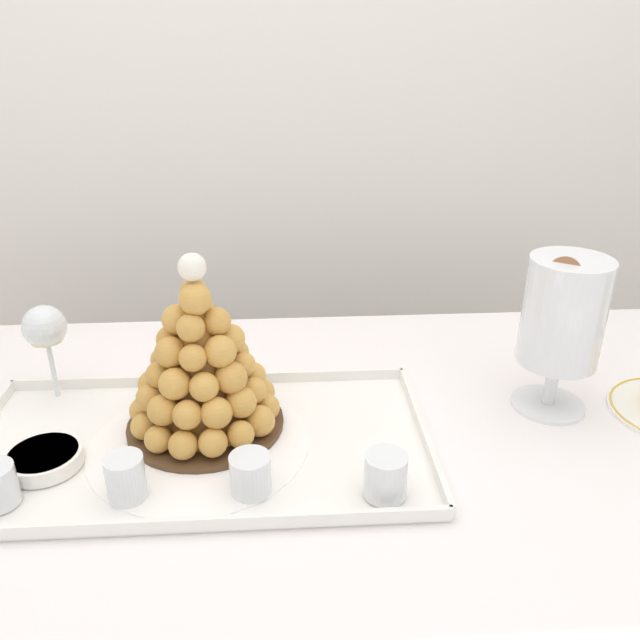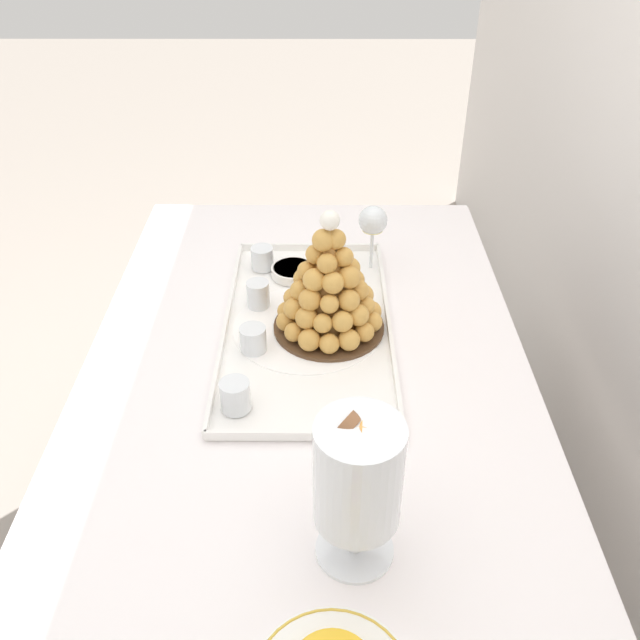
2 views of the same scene
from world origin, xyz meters
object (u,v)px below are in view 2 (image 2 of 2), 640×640
(croquembouche, at_px, (330,288))
(dessert_cup_centre, at_px, (253,340))
(dessert_cup_mid_right, at_px, (235,397))
(wine_glass, at_px, (373,223))
(dessert_cup_left, at_px, (262,259))
(macaron_goblet, at_px, (358,477))
(creme_brulee_ramekin, at_px, (293,271))
(dessert_cup_mid_left, at_px, (258,295))
(serving_tray, at_px, (307,327))

(croquembouche, distance_m, dessert_cup_centre, 0.19)
(dessert_cup_mid_right, distance_m, wine_glass, 0.57)
(dessert_cup_left, relative_size, macaron_goblet, 0.20)
(creme_brulee_ramekin, bearing_deg, dessert_cup_centre, -13.82)
(dessert_cup_left, height_order, dessert_cup_mid_left, dessert_cup_mid_left)
(dessert_cup_mid_left, bearing_deg, dessert_cup_left, -179.17)
(serving_tray, bearing_deg, macaron_goblet, 8.18)
(dessert_cup_mid_right, xyz_separation_m, wine_glass, (-0.50, 0.27, 0.09))
(dessert_cup_left, distance_m, macaron_goblet, 0.82)
(dessert_cup_left, relative_size, creme_brulee_ramekin, 0.52)
(dessert_cup_mid_left, height_order, dessert_cup_mid_right, same)
(dessert_cup_left, xyz_separation_m, creme_brulee_ramekin, (0.03, 0.07, -0.01))
(dessert_cup_left, bearing_deg, dessert_cup_mid_left, 0.83)
(serving_tray, xyz_separation_m, croquembouche, (0.01, 0.05, 0.10))
(creme_brulee_ramekin, bearing_deg, wine_glass, 102.14)
(croquembouche, relative_size, wine_glass, 1.65)
(dessert_cup_left, relative_size, dessert_cup_centre, 1.00)
(dessert_cup_mid_right, bearing_deg, dessert_cup_mid_left, 177.19)
(dessert_cup_centre, bearing_deg, dessert_cup_mid_right, -5.89)
(dessert_cup_centre, bearing_deg, wine_glass, 141.75)
(serving_tray, distance_m, creme_brulee_ramekin, 0.21)
(serving_tray, distance_m, dessert_cup_centre, 0.14)
(croquembouche, xyz_separation_m, dessert_cup_centre, (0.07, -0.15, -0.08))
(dessert_cup_mid_left, relative_size, wine_glass, 0.36)
(croquembouche, distance_m, dessert_cup_mid_left, 0.19)
(dessert_cup_left, height_order, creme_brulee_ramekin, dessert_cup_left)
(croquembouche, relative_size, dessert_cup_mid_left, 4.58)
(serving_tray, relative_size, creme_brulee_ramekin, 6.40)
(croquembouche, bearing_deg, dessert_cup_mid_left, -118.51)
(serving_tray, distance_m, dessert_cup_mid_right, 0.28)
(dessert_cup_mid_left, distance_m, dessert_cup_mid_right, 0.33)
(dessert_cup_left, height_order, wine_glass, wine_glass)
(dessert_cup_centre, relative_size, wine_glass, 0.33)
(dessert_cup_mid_left, relative_size, creme_brulee_ramekin, 0.58)
(serving_tray, height_order, macaron_goblet, macaron_goblet)
(serving_tray, height_order, dessert_cup_left, dessert_cup_left)
(dessert_cup_left, xyz_separation_m, dessert_cup_mid_left, (0.16, 0.00, 0.00))
(serving_tray, xyz_separation_m, wine_glass, (-0.25, 0.15, 0.12))
(serving_tray, distance_m, croquembouche, 0.11)
(dessert_cup_mid_left, bearing_deg, serving_tray, 54.14)
(serving_tray, relative_size, wine_glass, 4.00)
(macaron_goblet, xyz_separation_m, wine_glass, (-0.79, 0.07, -0.04))
(dessert_cup_centre, distance_m, wine_glass, 0.42)
(dessert_cup_centre, relative_size, macaron_goblet, 0.20)
(serving_tray, relative_size, dessert_cup_mid_right, 11.11)
(dessert_cup_left, relative_size, wine_glass, 0.33)
(dessert_cup_left, xyz_separation_m, macaron_goblet, (0.78, 0.19, 0.13))
(dessert_cup_mid_left, bearing_deg, wine_glass, 123.05)
(creme_brulee_ramekin, bearing_deg, serving_tray, 10.21)
(macaron_goblet, height_order, wine_glass, macaron_goblet)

